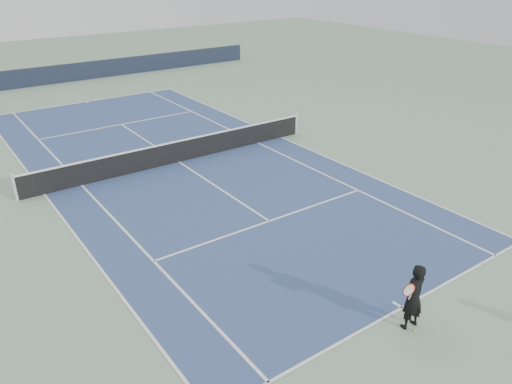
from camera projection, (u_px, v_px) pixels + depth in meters
ground at (179, 162)px, 21.08m from camera, size 80.00×80.00×0.00m
court_surface at (179, 162)px, 21.07m from camera, size 10.97×23.77×0.01m
tennis_net at (178, 151)px, 20.86m from camera, size 12.90×0.10×1.07m
windscreen_far at (57, 74)px, 34.00m from camera, size 30.00×0.25×1.20m
tennis_player at (413, 297)px, 11.37m from camera, size 0.79×0.50×1.69m
tennis_ball at (415, 331)px, 11.54m from camera, size 0.06×0.06×0.06m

